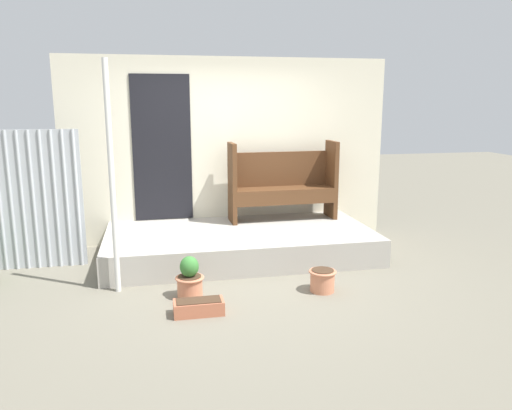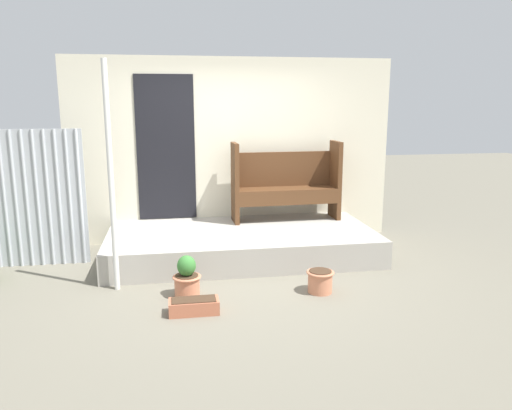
% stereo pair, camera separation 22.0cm
% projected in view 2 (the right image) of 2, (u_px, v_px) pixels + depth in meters
% --- Properties ---
extents(ground_plane, '(24.00, 24.00, 0.00)m').
position_uv_depth(ground_plane, '(242.00, 279.00, 5.74)').
color(ground_plane, '#706B5B').
extents(porch_slab, '(3.42, 1.67, 0.35)m').
position_uv_depth(porch_slab, '(242.00, 243.00, 6.53)').
color(porch_slab, '#A8A399').
rests_on(porch_slab, ground_plane).
extents(house_wall, '(4.62, 0.08, 2.60)m').
position_uv_depth(house_wall, '(230.00, 151.00, 7.12)').
color(house_wall, beige).
rests_on(house_wall, ground_plane).
extents(support_post, '(0.06, 0.06, 2.42)m').
position_uv_depth(support_post, '(111.00, 179.00, 5.17)').
color(support_post, white).
rests_on(support_post, ground_plane).
extents(bench, '(1.51, 0.44, 1.10)m').
position_uv_depth(bench, '(286.00, 181.00, 7.00)').
color(bench, '#54331C').
rests_on(bench, porch_slab).
extents(flower_pot_left, '(0.30, 0.30, 0.44)m').
position_uv_depth(flower_pot_left, '(187.00, 279.00, 5.19)').
color(flower_pot_left, tan).
rests_on(flower_pot_left, ground_plane).
extents(flower_pot_middle, '(0.30, 0.30, 0.24)m').
position_uv_depth(flower_pot_middle, '(320.00, 280.00, 5.31)').
color(flower_pot_middle, tan).
rests_on(flower_pot_middle, ground_plane).
extents(planter_box_rect, '(0.48, 0.21, 0.14)m').
position_uv_depth(planter_box_rect, '(194.00, 306.00, 4.79)').
color(planter_box_rect, '#B76647').
rests_on(planter_box_rect, ground_plane).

